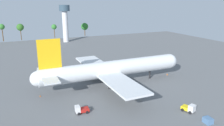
# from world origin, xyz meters

# --- Properties ---
(ground_plane) EXTENTS (250.60, 250.60, 0.00)m
(ground_plane) POSITION_xyz_m (0.00, 0.00, 0.00)
(ground_plane) COLOR slate
(cargo_airplane) EXTENTS (62.65, 52.22, 20.34)m
(cargo_airplane) POSITION_xyz_m (-0.16, 0.00, 6.65)
(cargo_airplane) COLOR silver
(cargo_airplane) RESTS_ON ground_plane
(cargo_loader) EXTENTS (2.82, 4.71, 2.03)m
(cargo_loader) POSITION_xyz_m (-25.60, 14.84, 1.05)
(cargo_loader) COLOR #333338
(cargo_loader) RESTS_ON ground_plane
(baggage_tug) EXTENTS (3.62, 4.48, 2.49)m
(baggage_tug) POSITION_xyz_m (12.06, -30.68, 1.20)
(baggage_tug) COLOR silver
(baggage_tug) RESTS_ON ground_plane
(maintenance_van) EXTENTS (4.17, 2.89, 2.37)m
(maintenance_van) POSITION_xyz_m (-18.37, -17.58, 1.10)
(maintenance_van) COLOR silver
(maintenance_van) RESTS_ON ground_plane
(cargo_container_fore) EXTENTS (2.10, 2.51, 1.62)m
(cargo_container_fore) POSITION_xyz_m (12.07, -37.90, 0.81)
(cargo_container_fore) COLOR #4C729E
(cargo_container_fore) RESTS_ON ground_plane
(safety_cone_nose) EXTENTS (0.50, 0.50, 0.71)m
(safety_cone_nose) POSITION_xyz_m (28.19, 0.59, 0.36)
(safety_cone_nose) COLOR orange
(safety_cone_nose) RESTS_ON ground_plane
(safety_cone_tail) EXTENTS (0.44, 0.44, 0.63)m
(safety_cone_tail) POSITION_xyz_m (-28.19, -0.13, 0.32)
(safety_cone_tail) COLOR orange
(safety_cone_tail) RESTS_ON ground_plane
(control_tower) EXTENTS (8.46, 8.46, 29.85)m
(control_tower) POSITION_xyz_m (6.08, 105.56, 18.63)
(control_tower) COLOR silver
(control_tower) RESTS_ON ground_plane
(tree_line_backdrop) EXTENTS (99.40, 6.78, 14.56)m
(tree_line_backdrop) POSITION_xyz_m (-29.92, 129.84, 9.93)
(tree_line_backdrop) COLOR #51381E
(tree_line_backdrop) RESTS_ON ground_plane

